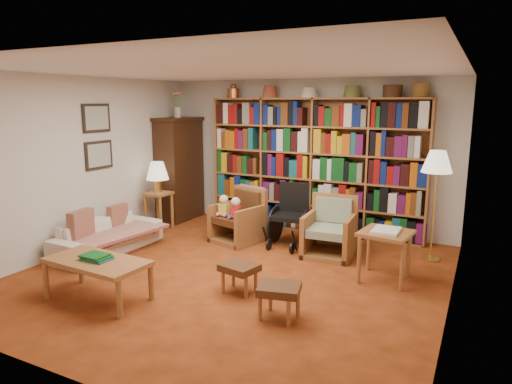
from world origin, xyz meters
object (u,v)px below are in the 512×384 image
Objects in this scene: side_table_papers at (386,239)px; floor_lamp at (437,166)px; footstool_b at (279,291)px; coffee_table at (97,264)px; armchair_leather at (240,219)px; sofa at (108,236)px; side_table_lamp at (159,203)px; armchair_sage at (331,232)px; wheelchair at (291,217)px; footstool_a at (239,269)px.

floor_lamp is at bearing 67.37° from side_table_papers.
coffee_table is (-1.96, -0.48, 0.12)m from footstool_b.
armchair_leather reaches higher than coffee_table.
side_table_papers reaches higher than sofa.
coffee_table is (1.19, -2.54, -0.06)m from side_table_lamp.
sofa is 2.57× the size of side_table_lamp.
side_table_lamp is 1.54m from armchair_leather.
wheelchair is at bearing 168.54° from armchair_sage.
footstool_b is (-0.73, -1.49, -0.23)m from side_table_papers.
wheelchair is at bearing 153.37° from side_table_papers.
coffee_table reaches higher than footstool_b.
side_table_papers is (-0.42, -1.01, -0.78)m from floor_lamp.
floor_lamp reaches higher than footstool_a.
sofa is 3.42× the size of footstool_b.
armchair_sage is 1.29× the size of side_table_papers.
wheelchair reaches higher than footstool_b.
armchair_sage is 1.73× the size of footstool_b.
floor_lamp is at bearing 65.17° from footstool_b.
armchair_sage is at bearing 1.37° from side_table_lamp.
coffee_table is (1.09, -1.25, 0.16)m from sofa.
footstool_b is 0.41× the size of coffee_table.
side_table_lamp is 0.54× the size of coffee_table.
armchair_sage reaches higher than side_table_papers.
armchair_leather reaches higher than side_table_papers.
sofa is at bearing 130.97° from coffee_table.
footstool_b is (3.04, -0.77, 0.04)m from sofa.
floor_lamp is (4.20, 1.73, 1.06)m from sofa.
floor_lamp is at bearing 5.90° from side_table_lamp.
wheelchair reaches higher than armchair_leather.
coffee_table is (-2.69, -1.97, -0.12)m from side_table_papers.
wheelchair reaches higher than side_table_papers.
coffee_table is (-0.35, -2.60, 0.06)m from armchair_leather.
footstool_a is at bearing -97.44° from sofa.
footstool_a is (2.38, -0.39, 0.03)m from sofa.
armchair_leather is at bearing 127.23° from footstool_b.
side_table_lamp is at bearing -178.63° from armchair_sage.
footstool_a is 1.56m from coffee_table.
sofa is at bearing 165.82° from footstool_b.
floor_lamp reaches higher than side_table_lamp.
floor_lamp is (4.30, 0.44, 0.84)m from side_table_lamp.
side_table_papers is (3.78, 0.72, 0.28)m from sofa.
sofa is 1.98× the size of armchair_sage.
wheelchair reaches higher than coffee_table.
sofa is 1.97m from armchair_leather.
footstool_b is at bearing -116.29° from side_table_papers.
side_table_papers is at bearing 36.15° from coffee_table.
side_table_papers is at bearing 38.55° from footstool_a.
floor_lamp reaches higher than wheelchair.
side_table_lamp reaches higher than coffee_table.
coffee_table is at bearing -97.56° from armchair_leather.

